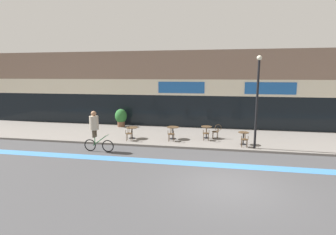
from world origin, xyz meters
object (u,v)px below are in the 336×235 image
(bistro_table_0, at_px, (132,130))
(cafe_chair_2_near, at_px, (206,132))
(bistro_table_3, at_px, (243,136))
(cafe_chair_0_near, at_px, (129,132))
(planter_pot, at_px, (121,117))
(cafe_chair_1_near, at_px, (171,133))
(cyclist_0, at_px, (95,127))
(cafe_chair_2_side, at_px, (217,130))
(cafe_chair_3_near, at_px, (245,138))
(bistro_table_1, at_px, (173,130))
(lamp_post, at_px, (257,96))
(bistro_table_2, at_px, (206,130))

(bistro_table_0, relative_size, cafe_chair_2_near, 0.82)
(bistro_table_3, bearing_deg, cafe_chair_0_near, -176.57)
(planter_pot, bearing_deg, cafe_chair_1_near, -39.38)
(planter_pot, xyz_separation_m, cyclist_0, (0.86, -6.10, 0.46))
(cafe_chair_2_side, xyz_separation_m, cafe_chair_3_near, (1.52, -1.78, 0.00))
(bistro_table_0, distance_m, cafe_chair_1_near, 2.55)
(cafe_chair_1_near, bearing_deg, planter_pot, 50.95)
(bistro_table_3, distance_m, cafe_chair_2_side, 1.91)
(bistro_table_1, relative_size, cafe_chair_2_side, 0.85)
(cafe_chair_1_near, xyz_separation_m, cafe_chair_3_near, (4.18, -0.55, 0.00))
(bistro_table_0, xyz_separation_m, cafe_chair_0_near, (0.01, -0.63, 0.01))
(cafe_chair_1_near, relative_size, cafe_chair_2_near, 1.00)
(cafe_chair_2_near, relative_size, lamp_post, 0.18)
(cafe_chair_2_side, bearing_deg, bistro_table_0, 2.30)
(bistro_table_1, relative_size, lamp_post, 0.15)
(cafe_chair_2_side, relative_size, cyclist_0, 0.41)
(bistro_table_0, height_order, cafe_chair_0_near, cafe_chair_0_near)
(bistro_table_2, relative_size, cafe_chair_3_near, 0.83)
(cafe_chair_2_near, height_order, cafe_chair_3_near, same)
(cafe_chair_2_side, distance_m, lamp_post, 3.62)
(bistro_table_0, height_order, cafe_chair_2_side, cafe_chair_2_side)
(cafe_chair_2_near, relative_size, planter_pot, 0.66)
(cafe_chair_0_near, xyz_separation_m, planter_pot, (-2.02, 4.06, 0.22))
(cafe_chair_1_near, relative_size, cafe_chair_2_side, 1.00)
(cafe_chair_0_near, xyz_separation_m, lamp_post, (7.24, -0.28, 2.35))
(bistro_table_0, xyz_separation_m, planter_pot, (-2.01, 3.44, 0.23))
(bistro_table_2, xyz_separation_m, cafe_chair_1_near, (-2.04, -1.22, -0.02))
(bistro_table_2, distance_m, cafe_chair_2_near, 0.63)
(cafe_chair_3_near, height_order, lamp_post, lamp_post)
(cafe_chair_3_near, distance_m, planter_pot, 9.73)
(bistro_table_2, bearing_deg, bistro_table_0, -168.62)
(bistro_table_3, bearing_deg, cafe_chair_2_side, 142.71)
(cafe_chair_2_side, height_order, planter_pot, planter_pot)
(bistro_table_2, distance_m, cyclist_0, 6.79)
(cafe_chair_2_side, relative_size, cafe_chair_3_near, 1.00)
(bistro_table_1, height_order, bistro_table_2, bistro_table_1)
(cafe_chair_0_near, height_order, cyclist_0, cyclist_0)
(bistro_table_3, xyz_separation_m, cafe_chair_3_near, (0.00, -0.63, 0.01))
(bistro_table_2, height_order, planter_pot, planter_pot)
(cafe_chair_0_near, relative_size, cafe_chair_2_near, 1.00)
(cafe_chair_2_near, height_order, cyclist_0, cyclist_0)
(bistro_table_1, bearing_deg, bistro_table_0, -172.64)
(cafe_chair_2_side, relative_size, lamp_post, 0.18)
(bistro_table_0, height_order, cafe_chair_3_near, cafe_chair_3_near)
(lamp_post, bearing_deg, cafe_chair_2_side, 138.05)
(cyclist_0, bearing_deg, bistro_table_2, 31.65)
(bistro_table_3, bearing_deg, cafe_chair_1_near, -178.97)
(bistro_table_2, distance_m, planter_pot, 7.06)
(cafe_chair_0_near, bearing_deg, planter_pot, 19.39)
(cafe_chair_0_near, height_order, cafe_chair_3_near, same)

